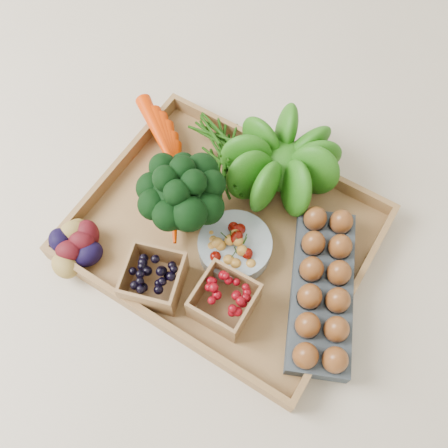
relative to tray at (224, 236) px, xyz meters
The scene contains 10 objects.
ground 0.01m from the tray, ahead, with size 4.00×4.00×0.00m, color beige.
tray is the anchor object (origin of this frame).
carrots 0.17m from the tray, 159.67° to the left, with size 0.23×0.17×0.06m, color red, non-canonical shape.
lettuce 0.20m from the tray, 79.91° to the left, with size 0.16×0.16×0.16m, color #174D0C.
broccoli 0.11m from the tray, 168.83° to the right, with size 0.17×0.17×0.13m, color black, non-canonical shape.
cherry_bowl 0.05m from the tray, 28.10° to the right, with size 0.14×0.14×0.04m, color #8C9EA5.
egg_carton 0.22m from the tray, ahead, with size 0.11×0.32×0.04m, color #3D464E.
potatoes 0.30m from the tray, 142.03° to the right, with size 0.13×0.13×0.08m, color #3E090F, non-canonical shape.
punnet_blackberry 0.17m from the tray, 108.45° to the right, with size 0.10×0.10×0.07m, color black.
punnet_raspberry 0.16m from the tray, 57.98° to the right, with size 0.10×0.10×0.07m, color #66040B.
Camera 1 is at (0.23, -0.37, 0.92)m, focal length 40.00 mm.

